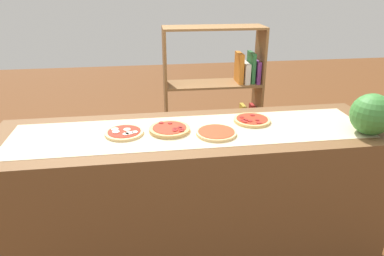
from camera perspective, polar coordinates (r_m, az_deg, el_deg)
name	(u,v)px	position (r m, az deg, el deg)	size (l,w,h in m)	color
ground_plane	(192,254)	(2.67, 0.00, -19.70)	(12.00, 12.00, 0.00)	brown
counter	(192,197)	(2.37, 0.00, -11.17)	(2.39, 0.70, 0.96)	brown
parchment_paper	(192,131)	(2.14, 0.00, -0.47)	(2.15, 0.49, 0.00)	beige
pizza_mozzarella_0	(124,133)	(2.12, -10.89, -0.72)	(0.23, 0.23, 0.02)	#E5C17F
pizza_pepperoni_1	(170,129)	(2.13, -3.63, -0.20)	(0.25, 0.25, 0.03)	tan
pizza_plain_2	(216,133)	(2.09, 3.94, -0.77)	(0.24, 0.24, 0.02)	#E5C17F
pizza_pepperoni_3	(252,120)	(2.30, 9.66, 1.29)	(0.24, 0.24, 0.03)	#DBB26B
watermelon	(372,114)	(2.31, 27.04, 1.98)	(0.24, 0.24, 0.24)	#387A33
bookshelf	(224,115)	(3.21, 5.12, 2.03)	(0.85, 0.30, 1.45)	brown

